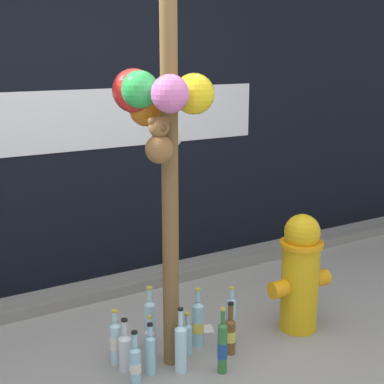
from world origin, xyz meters
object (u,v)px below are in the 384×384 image
Objects in this scene: bottle_3 at (116,341)px; bottle_10 at (198,323)px; memorial_post at (162,79)px; bottle_1 at (135,363)px; bottle_6 at (125,350)px; bottle_8 at (150,321)px; bottle_4 at (151,353)px; bottle_11 at (150,343)px; bottle_7 at (187,338)px; fire_hydrant at (300,272)px; bottle_5 at (230,334)px; bottle_2 at (222,347)px; bottle_9 at (231,319)px; bottle_0 at (181,347)px.

bottle_10 reaches higher than bottle_3.
memorial_post is 1.58m from bottle_1.
bottle_8 is (0.25, 0.18, 0.04)m from bottle_6.
bottle_6 is at bearing -176.43° from bottle_10.
bottle_11 is (0.06, 0.14, -0.02)m from bottle_4.
bottle_7 is 0.23m from bottle_11.
bottle_3 is at bearing 100.31° from bottle_6.
fire_hydrant is 0.87m from bottle_7.
bottle_8 is (0.27, 0.08, 0.02)m from bottle_3.
bottle_7 is at bearing 173.90° from fire_hydrant.
bottle_1 is 0.64m from bottle_5.
fire_hydrant reaches higher than bottle_5.
bottle_8 is (0.01, 0.22, -1.51)m from memorial_post.
bottle_3 is 0.87× the size of bottle_8.
bottle_3 is 1.24× the size of bottle_7.
bottle_6 is 1.13× the size of bottle_11.
bottle_1 is 0.51m from bottle_2.
memorial_post reaches higher than bottle_1.
bottle_3 reaches higher than bottle_7.
bottle_7 is (0.29, 0.07, -0.02)m from bottle_4.
memorial_post is 1.55m from bottle_10.
bottle_4 is at bearing -45.84° from bottle_6.
fire_hydrant reaches higher than bottle_9.
bottle_5 is at bearing 3.21° from bottle_0.
bottle_10 is at bearing -28.43° from bottle_8.
memorial_post is at bearing -164.26° from bottle_10.
bottle_7 is at bearing -5.69° from bottle_6.
bottle_3 is at bearing 140.13° from bottle_2.
bottle_9 is at bearing -3.66° from bottle_6.
bottle_5 reaches higher than bottle_7.
memorial_post reaches higher than bottle_7.
bottle_8 is at bearing 63.68° from bottle_4.
bottle_0 is 0.36m from bottle_8.
bottle_5 is at bearing -126.47° from bottle_9.
bottle_10 is at bearing 82.56° from bottle_2.
bottle_3 is (-1.23, 0.22, -0.26)m from fire_hydrant.
fire_hydrant reaches higher than bottle_1.
bottle_5 is (0.53, -0.05, -0.00)m from bottle_4.
memorial_post is at bearing -179.98° from bottle_9.
bottle_10 is (0.28, 0.08, -1.53)m from memorial_post.
bottle_9 is (0.48, 0.00, -1.52)m from memorial_post.
bottle_5 reaches higher than bottle_11.
fire_hydrant reaches higher than bottle_10.
bottle_5 is at bearing -5.39° from bottle_4.
bottle_2 is at bearing -165.83° from fire_hydrant.
bottle_11 is (-1.04, 0.15, -0.29)m from fire_hydrant.
bottle_0 reaches higher than bottle_5.
bottle_3 is at bearing 173.30° from bottle_10.
bottle_1 is 0.14m from bottle_6.
bottle_11 is at bearing 7.77° from bottle_6.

